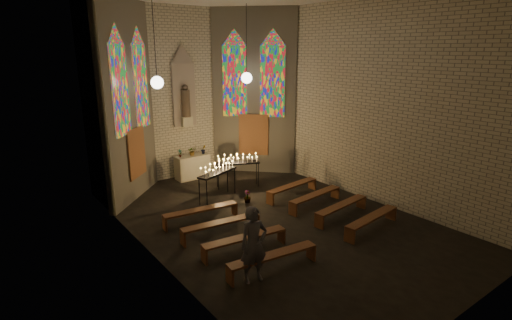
# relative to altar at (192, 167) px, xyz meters

# --- Properties ---
(floor) EXTENTS (12.00, 12.00, 0.00)m
(floor) POSITION_rel_altar_xyz_m (0.00, -5.45, -0.50)
(floor) COLOR black
(floor) RESTS_ON ground
(room) EXTENTS (8.22, 12.43, 7.00)m
(room) POSITION_rel_altar_xyz_m (-0.00, -2.08, 3.22)
(room) COLOR beige
(room) RESTS_ON ground
(altar) EXTENTS (1.40, 0.60, 1.00)m
(altar) POSITION_rel_altar_xyz_m (0.00, 0.00, 0.00)
(altar) COLOR beige
(altar) RESTS_ON ground
(flower_vase_left) EXTENTS (0.18, 0.13, 0.33)m
(flower_vase_left) POSITION_rel_altar_xyz_m (-0.52, 0.04, 0.67)
(flower_vase_left) COLOR #4C723F
(flower_vase_left) RESTS_ON altar
(flower_vase_center) EXTENTS (0.43, 0.40, 0.39)m
(flower_vase_center) POSITION_rel_altar_xyz_m (0.02, -0.01, 0.69)
(flower_vase_center) COLOR #4C723F
(flower_vase_center) RESTS_ON altar
(flower_vase_right) EXTENTS (0.22, 0.18, 0.38)m
(flower_vase_right) POSITION_rel_altar_xyz_m (0.55, -0.03, 0.69)
(flower_vase_right) COLOR #4C723F
(flower_vase_right) RESTS_ON altar
(aisle_flower_pot) EXTENTS (0.28, 0.28, 0.45)m
(aisle_flower_pot) POSITION_rel_altar_xyz_m (0.24, -3.68, -0.28)
(aisle_flower_pot) COLOR #4C723F
(aisle_flower_pot) RESTS_ON ground
(votive_stand_left) EXTENTS (1.81, 1.03, 1.31)m
(votive_stand_left) POSITION_rel_altar_xyz_m (-0.43, -2.77, 0.62)
(votive_stand_left) COLOR black
(votive_stand_left) RESTS_ON ground
(votive_stand_right) EXTENTS (1.73, 1.04, 1.26)m
(votive_stand_right) POSITION_rel_altar_xyz_m (0.92, -2.07, 0.58)
(votive_stand_right) COLOR black
(votive_stand_right) RESTS_ON ground
(pew_left_0) EXTENTS (2.44, 0.63, 0.46)m
(pew_left_0) POSITION_rel_altar_xyz_m (-1.93, -4.20, -0.12)
(pew_left_0) COLOR #5A3019
(pew_left_0) RESTS_ON ground
(pew_right_0) EXTENTS (2.44, 0.63, 0.46)m
(pew_right_0) POSITION_rel_altar_xyz_m (1.93, -4.20, -0.12)
(pew_right_0) COLOR #5A3019
(pew_right_0) RESTS_ON ground
(pew_left_1) EXTENTS (2.44, 0.63, 0.46)m
(pew_left_1) POSITION_rel_altar_xyz_m (-1.93, -5.40, -0.12)
(pew_left_1) COLOR #5A3019
(pew_left_1) RESTS_ON ground
(pew_right_1) EXTENTS (2.44, 0.63, 0.46)m
(pew_right_1) POSITION_rel_altar_xyz_m (1.93, -5.40, -0.12)
(pew_right_1) COLOR #5A3019
(pew_right_1) RESTS_ON ground
(pew_left_2) EXTENTS (2.44, 0.63, 0.46)m
(pew_left_2) POSITION_rel_altar_xyz_m (-1.93, -6.60, -0.12)
(pew_left_2) COLOR #5A3019
(pew_left_2) RESTS_ON ground
(pew_right_2) EXTENTS (2.44, 0.63, 0.46)m
(pew_right_2) POSITION_rel_altar_xyz_m (1.93, -6.60, -0.12)
(pew_right_2) COLOR #5A3019
(pew_right_2) RESTS_ON ground
(pew_left_3) EXTENTS (2.44, 0.63, 0.46)m
(pew_left_3) POSITION_rel_altar_xyz_m (-1.93, -7.80, -0.12)
(pew_left_3) COLOR #5A3019
(pew_left_3) RESTS_ON ground
(pew_right_3) EXTENTS (2.44, 0.63, 0.46)m
(pew_right_3) POSITION_rel_altar_xyz_m (1.93, -7.80, -0.12)
(pew_right_3) COLOR #5A3019
(pew_right_3) RESTS_ON ground
(visitor) EXTENTS (0.75, 0.56, 1.86)m
(visitor) POSITION_rel_altar_xyz_m (-2.55, -7.85, 0.43)
(visitor) COLOR #4A4952
(visitor) RESTS_ON ground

